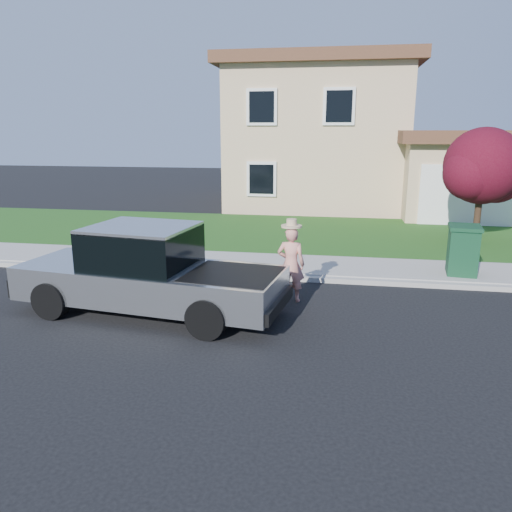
# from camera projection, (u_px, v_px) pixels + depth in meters

# --- Properties ---
(ground) EXTENTS (80.00, 80.00, 0.00)m
(ground) POSITION_uv_depth(u_px,v_px,m) (272.00, 323.00, 9.73)
(ground) COLOR black
(ground) RESTS_ON ground
(curb) EXTENTS (40.00, 0.20, 0.12)m
(curb) POSITION_uv_depth(u_px,v_px,m) (328.00, 280.00, 12.32)
(curb) COLOR gray
(curb) RESTS_ON ground
(sidewalk) EXTENTS (40.00, 2.00, 0.15)m
(sidewalk) POSITION_uv_depth(u_px,v_px,m) (329.00, 268.00, 13.37)
(sidewalk) COLOR gray
(sidewalk) RESTS_ON ground
(lawn) EXTENTS (40.00, 7.00, 0.10)m
(lawn) POSITION_uv_depth(u_px,v_px,m) (333.00, 235.00, 17.68)
(lawn) COLOR #164F19
(lawn) RESTS_ON ground
(house) EXTENTS (14.00, 11.30, 6.85)m
(house) POSITION_uv_depth(u_px,v_px,m) (345.00, 140.00, 24.40)
(house) COLOR tan
(house) RESTS_ON ground
(pickup_truck) EXTENTS (5.72, 2.58, 1.81)m
(pickup_truck) POSITION_uv_depth(u_px,v_px,m) (148.00, 273.00, 10.07)
(pickup_truck) COLOR black
(pickup_truck) RESTS_ON ground
(woman) EXTENTS (0.63, 0.44, 1.83)m
(woman) POSITION_uv_depth(u_px,v_px,m) (291.00, 263.00, 10.80)
(woman) COLOR tan
(woman) RESTS_ON ground
(ornamental_tree) EXTENTS (2.67, 2.41, 3.66)m
(ornamental_tree) POSITION_uv_depth(u_px,v_px,m) (484.00, 170.00, 15.74)
(ornamental_tree) COLOR black
(ornamental_tree) RESTS_ON lawn
(trash_bin) EXTENTS (0.85, 0.95, 1.23)m
(trash_bin) POSITION_uv_depth(u_px,v_px,m) (463.00, 250.00, 12.39)
(trash_bin) COLOR #0E361E
(trash_bin) RESTS_ON sidewalk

